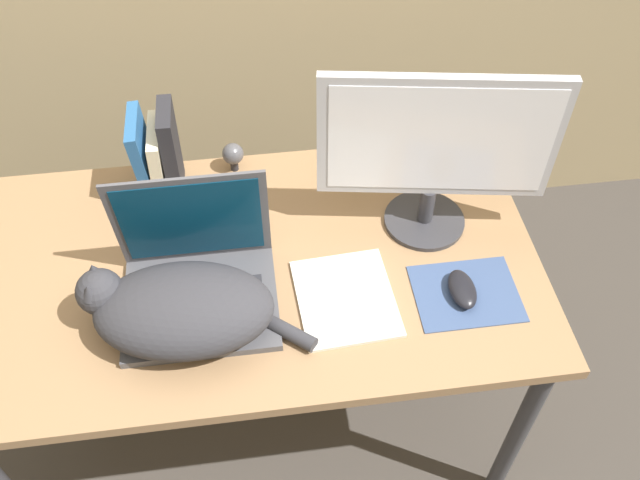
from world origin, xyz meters
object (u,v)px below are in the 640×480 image
object	(u,v)px
notepad	(346,298)
webcam	(233,154)
cat	(179,309)
laptop	(198,278)
computer_mouse	(462,289)
book_row	(158,156)
external_monitor	(436,150)

from	to	relation	value
notepad	webcam	bearing A→B (deg)	115.97
cat	webcam	world-z (taller)	cat
laptop	notepad	world-z (taller)	laptop
computer_mouse	book_row	world-z (taller)	book_row
laptop	external_monitor	size ratio (longest dim) A/B	0.64
external_monitor	webcam	bearing A→B (deg)	150.75
computer_mouse	cat	bearing A→B (deg)	-178.82
cat	external_monitor	world-z (taller)	external_monitor
laptop	webcam	bearing A→B (deg)	76.70
notepad	book_row	bearing A→B (deg)	134.74
cat	webcam	xyz separation A→B (m)	(0.13, 0.48, -0.02)
laptop	notepad	size ratio (longest dim) A/B	1.30
laptop	book_row	xyz separation A→B (m)	(-0.08, 0.34, 0.06)
external_monitor	laptop	bearing A→B (deg)	-164.92
external_monitor	computer_mouse	size ratio (longest dim) A/B	4.81
cat	webcam	distance (m)	0.50
notepad	webcam	distance (m)	0.50
cat	computer_mouse	world-z (taller)	cat
laptop	cat	size ratio (longest dim) A/B	0.69
external_monitor	webcam	size ratio (longest dim) A/B	6.42
external_monitor	notepad	world-z (taller)	external_monitor
external_monitor	computer_mouse	distance (m)	0.31
cat	external_monitor	bearing A→B (deg)	22.28
laptop	webcam	xyz separation A→B (m)	(0.09, 0.39, -0.00)
laptop	book_row	distance (m)	0.35
external_monitor	book_row	bearing A→B (deg)	162.36
webcam	cat	bearing A→B (deg)	-105.09
book_row	webcam	distance (m)	0.19
computer_mouse	webcam	size ratio (longest dim) A/B	1.33
cat	computer_mouse	bearing A→B (deg)	1.18
computer_mouse	book_row	distance (m)	0.77
external_monitor	webcam	distance (m)	0.54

